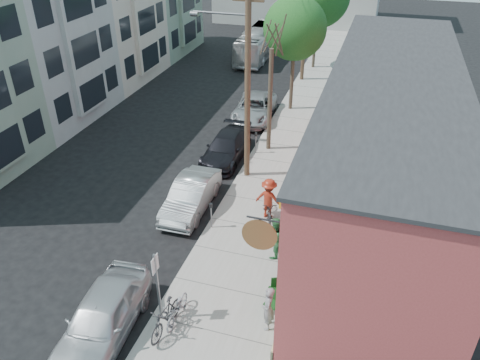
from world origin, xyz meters
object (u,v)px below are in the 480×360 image
(parking_meter_near, at_px, (211,212))
(car_1, at_px, (191,195))
(utility_pole_near, at_px, (246,76))
(sign_post, at_px, (157,281))
(patron_green, at_px, (275,238))
(car_2, at_px, (226,148))
(parking_meter_far, at_px, (256,139))
(car_0, at_px, (102,317))
(patron_grey, at_px, (268,309))
(car_3, at_px, (254,108))
(patio_chair_b, at_px, (272,303))
(patio_chair_a, at_px, (276,291))
(bus, at_px, (259,43))
(tree_bare, at_px, (270,101))
(cyclist, at_px, (269,198))
(tree_leafy_mid, at_px, (295,28))
(parked_bike_b, at_px, (177,309))
(parked_bike_a, at_px, (166,317))

(parking_meter_near, xyz_separation_m, car_1, (-1.45, 1.25, -0.24))
(utility_pole_near, xyz_separation_m, car_1, (-1.59, -3.54, -4.67))
(sign_post, relative_size, patron_green, 1.54)
(patron_green, height_order, car_2, patron_green)
(parking_meter_far, height_order, car_0, car_0)
(patron_grey, distance_m, car_3, 17.59)
(utility_pole_near, bearing_deg, patio_chair_b, -68.07)
(utility_pole_near, xyz_separation_m, patio_chair_b, (3.53, -8.78, -4.82))
(patio_chair_a, bearing_deg, patron_green, 82.46)
(car_0, distance_m, car_2, 12.76)
(patron_grey, xyz_separation_m, bus, (-8.41, 30.05, 0.30))
(car_0, height_order, car_3, car_0)
(tree_bare, bearing_deg, patron_grey, -76.09)
(cyclist, relative_size, car_2, 0.41)
(utility_pole_near, relative_size, car_2, 2.11)
(parking_meter_near, bearing_deg, utility_pole_near, 88.32)
(sign_post, relative_size, tree_leafy_mid, 0.38)
(patron_grey, xyz_separation_m, cyclist, (-1.51, 6.15, 0.12))
(sign_post, height_order, car_1, sign_post)
(parked_bike_b, bearing_deg, car_2, 99.53)
(parking_meter_near, height_order, tree_bare, tree_bare)
(parking_meter_far, bearing_deg, patio_chair_a, -70.97)
(patron_grey, height_order, car_3, patron_grey)
(car_3, bearing_deg, parked_bike_b, -87.56)
(patron_green, height_order, car_0, patron_green)
(sign_post, height_order, patio_chair_b, sign_post)
(parking_meter_far, bearing_deg, tree_leafy_mid, 85.45)
(sign_post, xyz_separation_m, parked_bike_b, (0.56, 0.13, -1.24))
(patio_chair_a, bearing_deg, car_1, 115.43)
(parking_meter_far, height_order, patio_chair_a, parking_meter_far)
(patron_green, relative_size, car_1, 0.41)
(tree_leafy_mid, height_order, patron_grey, tree_leafy_mid)
(parked_bike_a, xyz_separation_m, parked_bike_b, (0.16, 0.55, -0.13))
(parked_bike_b, bearing_deg, sign_post, -167.22)
(parking_meter_near, bearing_deg, car_2, 102.83)
(parking_meter_near, bearing_deg, patio_chair_a, -42.64)
(sign_post, bearing_deg, patio_chair_a, 28.76)
(patio_chair_b, xyz_separation_m, cyclist, (-1.51, 5.48, 0.53))
(sign_post, bearing_deg, patron_grey, 10.63)
(patio_chair_a, xyz_separation_m, bus, (-8.39, 28.77, 0.72))
(patron_green, bearing_deg, car_1, -94.32)
(cyclist, bearing_deg, parked_bike_a, 85.88)
(patio_chair_b, bearing_deg, tree_leafy_mid, 119.90)
(patron_grey, bearing_deg, car_1, -152.78)
(sign_post, relative_size, car_2, 0.59)
(tree_bare, distance_m, bus, 18.27)
(sign_post, relative_size, patron_grey, 1.64)
(sign_post, distance_m, car_0, 2.14)
(tree_leafy_mid, relative_size, car_1, 1.63)
(tree_leafy_mid, relative_size, parked_bike_b, 4.31)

